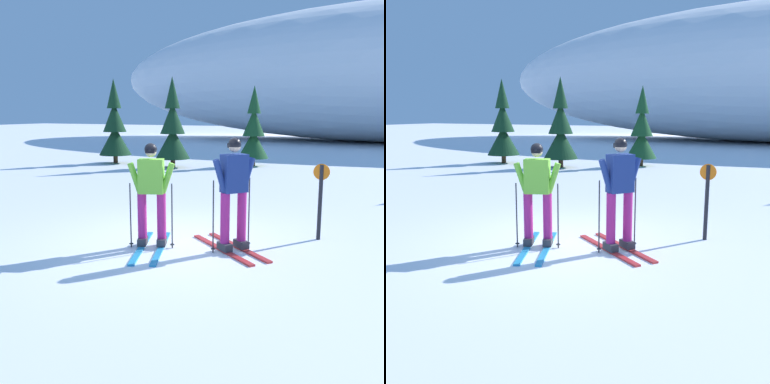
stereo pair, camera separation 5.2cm
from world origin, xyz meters
TOP-DOWN VIEW (x-y plane):
  - ground_plane at (0.00, 0.00)m, footprint 120.00×120.00m
  - skier_navy_jacket at (0.97, -0.01)m, footprint 1.66×1.42m
  - skier_lime_jacket at (-0.32, -0.40)m, footprint 1.03×1.81m
  - pine_tree_far_left at (-7.94, 9.50)m, footprint 1.40×1.40m
  - pine_tree_center_left at (-4.95, 9.22)m, footprint 1.39×1.39m
  - pine_tree_center at (-2.16, 11.10)m, footprint 1.27×1.27m
  - trail_marker_post at (2.13, 1.22)m, footprint 0.28×0.07m

SIDE VIEW (x-z plane):
  - ground_plane at x=0.00m, z-range 0.00..0.00m
  - trail_marker_post at x=2.13m, z-range 0.10..1.44m
  - skier_lime_jacket at x=-0.32m, z-range 0.03..1.77m
  - skier_navy_jacket at x=0.97m, z-range 0.04..1.87m
  - pine_tree_center at x=-2.16m, z-range -0.27..3.03m
  - pine_tree_center_left at x=-4.95m, z-range -0.29..3.31m
  - pine_tree_far_left at x=-7.94m, z-range -0.30..3.34m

